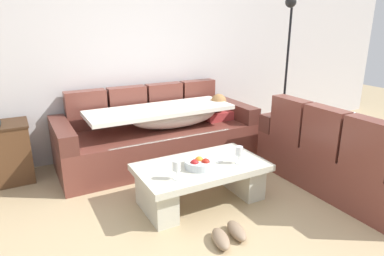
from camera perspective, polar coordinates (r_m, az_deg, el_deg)
The scene contains 11 objects.
ground_plane at distance 2.97m, azimuth 6.57°, elevation -16.27°, with size 14.00×14.00×0.00m, color tan.
back_wall at distance 4.40m, azimuth -9.31°, elevation 13.52°, with size 9.00×0.10×2.70m, color beige.
couch_along_wall at distance 4.14m, azimuth -5.32°, elevation -1.01°, with size 2.36×0.92×0.88m.
couch_near_window at distance 3.81m, azimuth 24.61°, elevation -4.23°, with size 0.92×1.74×0.88m.
coffee_table at distance 3.20m, azimuth 1.56°, elevation -8.50°, with size 1.20×0.68×0.38m.
fruit_bowl at distance 3.07m, azimuth 1.30°, elevation -5.99°, with size 0.28×0.28×0.10m.
wine_glass_near_left at distance 2.82m, azimuth -2.66°, elevation -6.50°, with size 0.07×0.07×0.17m.
wine_glass_near_right at distance 3.15m, azimuth 7.96°, elevation -4.00°, with size 0.07×0.07×0.17m.
open_magazine at distance 3.33m, azimuth 4.55°, elevation -4.73°, with size 0.28×0.21×0.01m, color white.
floor_lamp at distance 4.84m, azimuth 15.71°, elevation 10.67°, with size 0.33×0.31×1.95m.
pair_of_shoes at distance 2.79m, azimuth 6.26°, elevation -17.53°, with size 0.35×0.32×0.09m.
Camera 1 is at (-1.44, -2.00, 1.65)m, focal length 31.51 mm.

